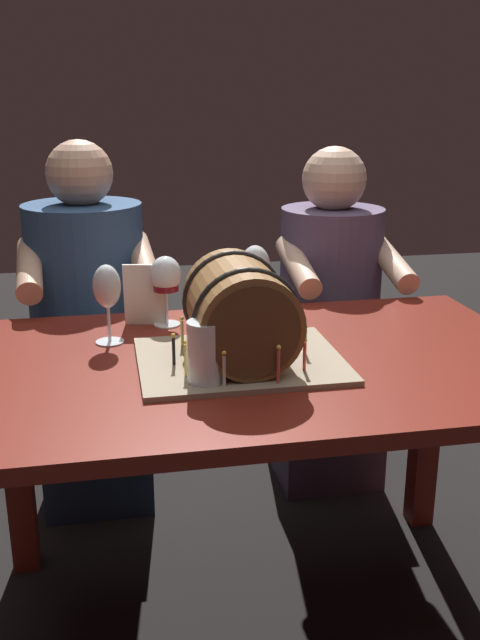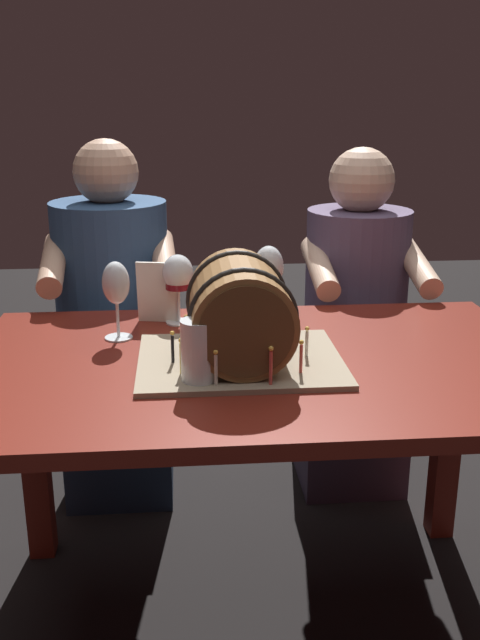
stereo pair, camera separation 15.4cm
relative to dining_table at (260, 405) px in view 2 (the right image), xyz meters
name	(u,v)px [view 2 (the right image)]	position (x,y,z in m)	size (l,w,h in m)	color
ground_plane	(258,623)	(0.00, 0.00, -0.61)	(8.00, 8.00, 0.00)	black
dining_table	(260,405)	(0.00, 0.00, 0.00)	(1.32, 0.82, 0.72)	maroon
barrel_cake	(240,317)	(-0.05, -0.02, 0.22)	(0.45, 0.36, 0.24)	gray
wine_glass_amber	(268,270)	(0.05, 0.30, 0.24)	(0.08, 0.08, 0.20)	white
wine_glass_red	(178,276)	(-0.18, 0.28, 0.24)	(0.08, 0.08, 0.18)	white
wine_glass_empty	(116,285)	(-0.33, 0.17, 0.25)	(0.07, 0.07, 0.19)	white
beer_pint	(199,355)	(-0.14, -0.14, 0.18)	(0.07, 0.07, 0.14)	white
menu_card	(158,292)	(-0.23, 0.30, 0.19)	(0.11, 0.01, 0.16)	silver
person_seated_left	(115,337)	(-0.39, 0.69, -0.06)	(0.41, 0.49, 1.17)	#1B2D46
person_seated_right	(354,338)	(0.39, 0.69, -0.09)	(0.37, 0.46, 1.14)	#372D40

